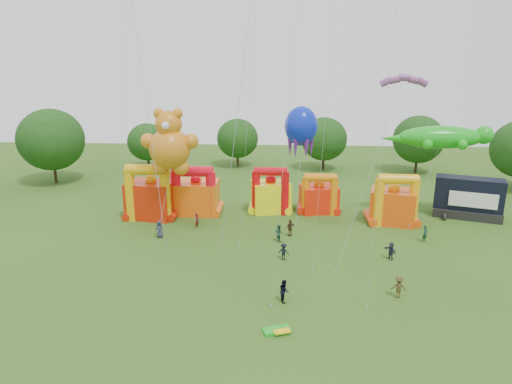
# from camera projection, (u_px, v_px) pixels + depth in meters

# --- Properties ---
(ground) EXTENTS (160.00, 160.00, 0.00)m
(ground) POSITION_uv_depth(u_px,v_px,m) (275.00, 343.00, 32.14)
(ground) COLOR #345618
(ground) RESTS_ON ground
(tree_ring) EXTENTS (121.27, 123.35, 12.07)m
(tree_ring) POSITION_uv_depth(u_px,v_px,m) (259.00, 257.00, 31.06)
(tree_ring) COLOR #352314
(tree_ring) RESTS_ON ground
(bouncy_castle_0) EXTENTS (6.32, 5.40, 7.20)m
(bouncy_castle_0) POSITION_uv_depth(u_px,v_px,m) (151.00, 197.00, 57.47)
(bouncy_castle_0) COLOR red
(bouncy_castle_0) RESTS_ON ground
(bouncy_castle_1) EXTENTS (5.71, 4.60, 6.59)m
(bouncy_castle_1) POSITION_uv_depth(u_px,v_px,m) (196.00, 195.00, 59.17)
(bouncy_castle_1) COLOR #F75E0D
(bouncy_castle_1) RESTS_ON ground
(bouncy_castle_2) EXTENTS (5.53, 4.84, 6.26)m
(bouncy_castle_2) POSITION_uv_depth(u_px,v_px,m) (271.00, 194.00, 59.77)
(bouncy_castle_2) COLOR #FFF50D
(bouncy_castle_2) RESTS_ON ground
(bouncy_castle_3) EXTENTS (5.23, 4.52, 5.49)m
(bouncy_castle_3) POSITION_uv_depth(u_px,v_px,m) (319.00, 197.00, 59.70)
(bouncy_castle_3) COLOR red
(bouncy_castle_3) RESTS_ON ground
(bouncy_castle_4) EXTENTS (6.12, 5.37, 6.48)m
(bouncy_castle_4) POSITION_uv_depth(u_px,v_px,m) (393.00, 204.00, 55.50)
(bouncy_castle_4) COLOR #F04E0D
(bouncy_castle_4) RESTS_ON ground
(stage_trailer) EXTENTS (8.61, 5.48, 5.18)m
(stage_trailer) POSITION_uv_depth(u_px,v_px,m) (468.00, 198.00, 57.60)
(stage_trailer) COLOR black
(stage_trailer) RESTS_ON ground
(teddy_bear_kite) EXTENTS (6.80, 5.18, 14.14)m
(teddy_bear_kite) POSITION_uv_depth(u_px,v_px,m) (169.00, 153.00, 53.09)
(teddy_bear_kite) COLOR orange
(teddy_bear_kite) RESTS_ON ground
(gecko_kite) EXTENTS (13.69, 8.38, 11.70)m
(gecko_kite) POSITION_uv_depth(u_px,v_px,m) (429.00, 171.00, 55.34)
(gecko_kite) COLOR #19AF1A
(gecko_kite) RESTS_ON ground
(octopus_kite) EXTENTS (4.13, 8.18, 13.91)m
(octopus_kite) POSITION_uv_depth(u_px,v_px,m) (300.00, 145.00, 57.09)
(octopus_kite) COLOR #0C23C2
(octopus_kite) RESTS_ON ground
(parafoil_kites) EXTENTS (32.41, 12.00, 29.36)m
(parafoil_kites) POSITION_uv_depth(u_px,v_px,m) (263.00, 142.00, 45.26)
(parafoil_kites) COLOR red
(parafoil_kites) RESTS_ON ground
(diamond_kites) EXTENTS (25.77, 18.44, 36.62)m
(diamond_kites) POSITION_uv_depth(u_px,v_px,m) (264.00, 95.00, 40.88)
(diamond_kites) COLOR red
(diamond_kites) RESTS_ON ground
(folded_kite_bundle) EXTENTS (2.22, 1.61, 0.31)m
(folded_kite_bundle) POSITION_uv_depth(u_px,v_px,m) (277.00, 330.00, 33.38)
(folded_kite_bundle) COLOR green
(folded_kite_bundle) RESTS_ON ground
(spectator_0) EXTENTS (0.97, 0.65, 1.95)m
(spectator_0) POSITION_uv_depth(u_px,v_px,m) (159.00, 229.00, 51.25)
(spectator_0) COLOR #292F45
(spectator_0) RESTS_ON ground
(spectator_1) EXTENTS (0.59, 0.74, 1.78)m
(spectator_1) POSITION_uv_depth(u_px,v_px,m) (197.00, 220.00, 54.40)
(spectator_1) COLOR #5A1B19
(spectator_1) RESTS_ON ground
(spectator_2) EXTENTS (1.19, 1.19, 1.95)m
(spectator_2) POSITION_uv_depth(u_px,v_px,m) (279.00, 233.00, 50.13)
(spectator_2) COLOR #1D482C
(spectator_2) RESTS_ON ground
(spectator_3) EXTENTS (1.26, 0.96, 1.73)m
(spectator_3) POSITION_uv_depth(u_px,v_px,m) (284.00, 252.00, 45.46)
(spectator_3) COLOR black
(spectator_3) RESTS_ON ground
(spectator_4) EXTENTS (1.23, 1.02, 1.96)m
(spectator_4) POSITION_uv_depth(u_px,v_px,m) (290.00, 228.00, 51.64)
(spectator_4) COLOR #432E1B
(spectator_4) RESTS_ON ground
(spectator_5) EXTENTS (1.27, 1.71, 1.79)m
(spectator_5) POSITION_uv_depth(u_px,v_px,m) (391.00, 251.00, 45.58)
(spectator_5) COLOR #262740
(spectator_5) RESTS_ON ground
(spectator_6) EXTENTS (1.02, 0.74, 1.93)m
(spectator_6) POSITION_uv_depth(u_px,v_px,m) (390.00, 218.00, 54.87)
(spectator_6) COLOR maroon
(spectator_6) RESTS_ON ground
(spectator_7) EXTENTS (0.80, 0.80, 1.87)m
(spectator_7) POSITION_uv_depth(u_px,v_px,m) (425.00, 234.00, 50.02)
(spectator_7) COLOR #173A28
(spectator_7) RESTS_ON ground
(spectator_8) EXTENTS (0.96, 1.10, 1.93)m
(spectator_8) POSITION_uv_depth(u_px,v_px,m) (284.00, 291.00, 37.49)
(spectator_8) COLOR black
(spectator_8) RESTS_ON ground
(spectator_9) EXTENTS (1.31, 0.85, 1.91)m
(spectator_9) POSITION_uv_depth(u_px,v_px,m) (399.00, 287.00, 38.11)
(spectator_9) COLOR #43371B
(spectator_9) RESTS_ON ground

